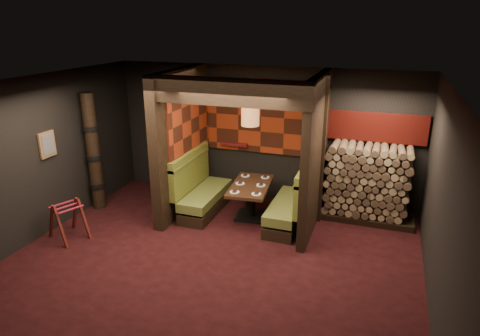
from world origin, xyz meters
The scene contains 23 objects.
floor centered at (0.00, 0.00, -0.01)m, with size 6.50×5.50×0.02m, color black.
ceiling centered at (0.00, 0.00, 2.86)m, with size 6.50×5.50×0.02m, color black.
wall_back centered at (0.00, 2.76, 1.43)m, with size 6.50×0.02×2.85m, color black.
wall_front centered at (0.00, -2.76, 1.43)m, with size 6.50×0.02×2.85m, color black.
wall_left centered at (-3.26, 0.00, 1.43)m, with size 0.02×5.50×2.85m, color black.
wall_right centered at (3.26, 0.00, 1.43)m, with size 0.02×5.50×2.85m, color black.
partition_left centered at (-1.35, 1.65, 1.43)m, with size 0.20×2.20×2.85m, color black.
partition_right centered at (1.30, 1.70, 1.43)m, with size 0.15×2.10×2.85m, color black.
header_beam centered at (-0.02, 0.70, 2.63)m, with size 2.85×0.18×0.44m, color black.
tapa_back_panel centered at (-0.02, 2.71, 1.82)m, with size 2.40×0.06×1.55m, color maroon.
tapa_side_panel centered at (-1.23, 1.82, 1.85)m, with size 0.04×1.85×1.45m, color maroon.
lacquer_shelf centered at (-0.60, 2.65, 1.18)m, with size 0.60×0.12×0.07m, color #551314.
booth_bench_left centered at (-0.96, 1.65, 0.40)m, with size 0.68×1.60×1.14m.
booth_bench_right centered at (0.93, 1.65, 0.40)m, with size 0.68×1.60×1.14m.
dining_table centered at (0.09, 1.68, 0.46)m, with size 0.84×1.38×0.69m.
place_settings centered at (0.09, 1.68, 0.71)m, with size 0.68×1.12×0.03m.
pendant_lamp centered at (0.09, 1.63, 2.11)m, with size 0.33×0.33×0.97m.
framed_picture centered at (-3.22, 0.10, 1.62)m, with size 0.05×0.36×0.46m.
luggage_rack centered at (-2.73, -0.19, 0.37)m, with size 0.82×0.71×0.75m.
totem_column centered at (-3.05, 1.10, 1.19)m, with size 0.31×0.31×2.40m.
firewood_stack centered at (2.29, 2.35, 0.75)m, with size 1.73×0.70×1.50m.
mosaic_header centered at (2.29, 2.68, 1.78)m, with size 1.83×0.10×0.56m, color maroon.
bay_front_post centered at (1.39, 1.96, 1.43)m, with size 0.08×0.08×2.85m, color black.
Camera 1 is at (2.43, -5.67, 3.73)m, focal length 32.00 mm.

